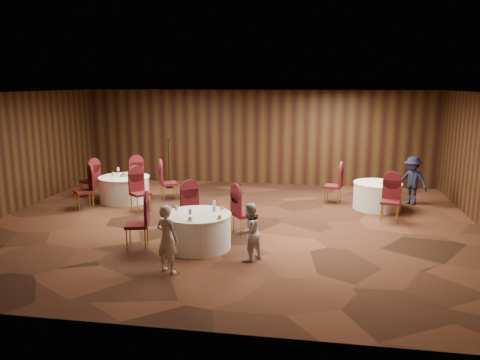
# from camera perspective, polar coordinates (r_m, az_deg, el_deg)

# --- Properties ---
(ground) EXTENTS (12.00, 12.00, 0.00)m
(ground) POSITION_cam_1_polar(r_m,az_deg,el_deg) (11.54, -1.14, -5.52)
(ground) COLOR black
(ground) RESTS_ON ground
(room_shell) EXTENTS (12.00, 12.00, 12.00)m
(room_shell) POSITION_cam_1_polar(r_m,az_deg,el_deg) (11.12, -1.19, 4.19)
(room_shell) COLOR silver
(room_shell) RESTS_ON ground
(table_main) EXTENTS (1.43, 1.43, 0.74)m
(table_main) POSITION_cam_1_polar(r_m,az_deg,el_deg) (9.96, -5.19, -6.14)
(table_main) COLOR silver
(table_main) RESTS_ON ground
(table_left) EXTENTS (1.47, 1.47, 0.74)m
(table_left) POSITION_cam_1_polar(r_m,az_deg,el_deg) (14.16, -13.89, -1.04)
(table_left) COLOR silver
(table_left) RESTS_ON ground
(table_right) EXTENTS (1.31, 1.31, 0.74)m
(table_right) POSITION_cam_1_polar(r_m,az_deg,el_deg) (13.47, 16.37, -1.83)
(table_right) COLOR silver
(table_right) RESTS_ON ground
(chairs_main) EXTENTS (2.79, 2.13, 1.00)m
(chairs_main) POSITION_cam_1_polar(r_m,az_deg,el_deg) (10.64, -6.06, -4.28)
(chairs_main) COLOR #3D0C12
(chairs_main) RESTS_ON ground
(chairs_left) EXTENTS (3.16, 2.91, 1.00)m
(chairs_left) POSITION_cam_1_polar(r_m,az_deg,el_deg) (14.14, -13.91, -0.54)
(chairs_left) COLOR #3D0C12
(chairs_left) RESTS_ON ground
(chairs_right) EXTENTS (1.99, 2.24, 1.00)m
(chairs_right) POSITION_cam_1_polar(r_m,az_deg,el_deg) (13.07, 14.38, -1.57)
(chairs_right) COLOR #3D0C12
(chairs_right) RESTS_ON ground
(tabletop_main) EXTENTS (1.05, 1.09, 0.22)m
(tabletop_main) POSITION_cam_1_polar(r_m,az_deg,el_deg) (9.67, -4.31, -3.83)
(tabletop_main) COLOR silver
(tabletop_main) RESTS_ON table_main
(tabletop_left) EXTENTS (0.79, 0.85, 0.22)m
(tabletop_left) POSITION_cam_1_polar(r_m,az_deg,el_deg) (14.06, -13.99, 0.72)
(tabletop_left) COLOR silver
(tabletop_left) RESTS_ON table_left
(tabletop_right) EXTENTS (0.08, 0.08, 0.22)m
(tabletop_right) POSITION_cam_1_polar(r_m,az_deg,el_deg) (13.17, 17.60, 0.12)
(tabletop_right) COLOR silver
(tabletop_right) RESTS_ON table_right
(mic_stand) EXTENTS (0.24, 0.24, 1.64)m
(mic_stand) POSITION_cam_1_polar(r_m,az_deg,el_deg) (15.69, -8.64, 0.79)
(mic_stand) COLOR black
(mic_stand) RESTS_ON ground
(woman_a) EXTENTS (0.55, 0.47, 1.29)m
(woman_a) POSITION_cam_1_polar(r_m,az_deg,el_deg) (8.68, -8.87, -7.10)
(woman_a) COLOR silver
(woman_a) RESTS_ON ground
(woman_b) EXTENTS (0.69, 0.71, 1.16)m
(woman_b) POSITION_cam_1_polar(r_m,az_deg,el_deg) (9.16, 1.09, -6.37)
(woman_b) COLOR silver
(woman_b) RESTS_ON ground
(man_c) EXTENTS (1.03, 0.94, 1.39)m
(man_c) POSITION_cam_1_polar(r_m,az_deg,el_deg) (14.21, 20.25, -0.07)
(man_c) COLOR black
(man_c) RESTS_ON ground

